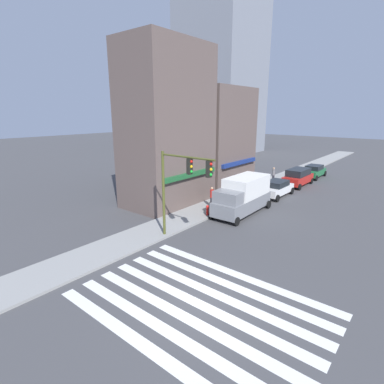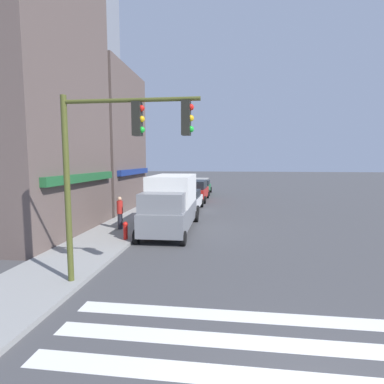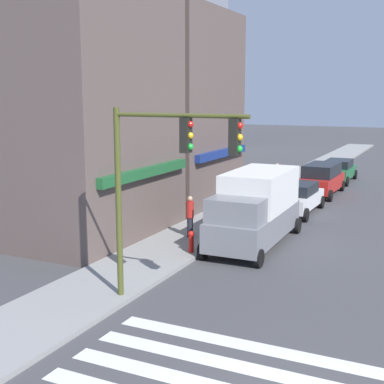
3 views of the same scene
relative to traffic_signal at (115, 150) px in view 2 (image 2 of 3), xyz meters
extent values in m
cube|color=silver|center=(-3.36, -4.87, -4.16)|extent=(0.56, 10.80, 0.01)
cube|color=silver|center=(-2.31, -4.87, -4.16)|extent=(0.56, 10.80, 0.01)
cube|color=silver|center=(-1.25, -4.87, -4.16)|extent=(0.56, 10.80, 0.01)
cube|color=brown|center=(5.80, 6.63, 2.73)|extent=(7.80, 5.00, 13.79)
cube|color=#1E592D|center=(5.80, 3.98, -1.17)|extent=(6.63, 0.30, 0.40)
cube|color=brown|center=(13.93, 6.63, 1.17)|extent=(7.59, 5.00, 10.67)
cube|color=navy|center=(13.93, 3.98, -1.17)|extent=(6.45, 0.30, 0.40)
cube|color=gray|center=(39.89, 24.00, 15.87)|extent=(14.57, 13.76, 40.08)
cylinder|color=#474C1E|center=(0.00, 1.53, -1.28)|extent=(0.18, 0.18, 5.77)
cylinder|color=#474C1E|center=(0.00, -0.49, 1.40)|extent=(0.12, 4.03, 0.12)
cube|color=black|center=(0.00, -0.69, 0.88)|extent=(0.32, 0.24, 0.95)
sphere|color=red|center=(0.00, -0.82, 1.17)|extent=(0.18, 0.18, 0.18)
sphere|color=#EAAD14|center=(0.00, -0.82, 0.87)|extent=(0.18, 0.18, 0.18)
sphere|color=green|center=(0.00, -0.82, 0.57)|extent=(0.18, 0.18, 0.18)
cube|color=black|center=(0.00, -2.10, 0.88)|extent=(0.32, 0.24, 0.95)
sphere|color=red|center=(0.00, -2.23, 1.17)|extent=(0.18, 0.18, 0.18)
sphere|color=#EAAD14|center=(0.00, -2.23, 0.87)|extent=(0.18, 0.18, 0.18)
sphere|color=green|center=(0.00, -2.23, 0.57)|extent=(0.18, 0.18, 0.18)
cube|color=slate|center=(7.40, -0.17, -3.28)|extent=(6.23, 2.30, 1.10)
cube|color=silver|center=(8.02, -0.17, -1.93)|extent=(4.37, 2.27, 1.60)
cube|color=slate|center=(5.42, -0.17, -2.28)|extent=(1.77, 2.12, 0.90)
cylinder|color=black|center=(4.71, 0.93, -3.83)|extent=(0.68, 0.22, 0.68)
cylinder|color=black|center=(4.71, -1.27, -3.83)|extent=(0.68, 0.22, 0.68)
cylinder|color=black|center=(10.09, 0.93, -3.83)|extent=(0.68, 0.22, 0.68)
cylinder|color=black|center=(10.09, -1.27, -3.83)|extent=(0.68, 0.22, 0.68)
cube|color=white|center=(14.22, -0.17, -3.48)|extent=(4.43, 1.87, 0.70)
cube|color=black|center=(14.22, -0.17, -2.85)|extent=(2.45, 1.69, 0.55)
cylinder|color=black|center=(12.43, 0.73, -3.83)|extent=(0.68, 0.22, 0.68)
cylinder|color=black|center=(12.43, -1.07, -3.83)|extent=(0.68, 0.22, 0.68)
cylinder|color=black|center=(16.01, 0.73, -3.83)|extent=(0.68, 0.22, 0.68)
cylinder|color=black|center=(16.01, -1.07, -3.83)|extent=(0.68, 0.22, 0.68)
cube|color=#B21E19|center=(20.02, -0.17, -3.40)|extent=(4.75, 2.01, 0.85)
cube|color=black|center=(20.02, -0.17, -2.60)|extent=(3.33, 1.83, 0.75)
cylinder|color=black|center=(18.07, 0.78, -3.83)|extent=(0.68, 0.22, 0.68)
cylinder|color=black|center=(18.07, -1.12, -3.83)|extent=(0.68, 0.22, 0.68)
cylinder|color=black|center=(21.96, 0.78, -3.83)|extent=(0.68, 0.22, 0.68)
cylinder|color=black|center=(21.96, -1.12, -3.83)|extent=(0.68, 0.22, 0.68)
cube|color=#1E6638|center=(25.69, -0.17, -3.48)|extent=(4.40, 1.81, 0.70)
cube|color=black|center=(25.69, -0.17, -2.85)|extent=(2.42, 1.66, 0.55)
cylinder|color=black|center=(23.89, 0.73, -3.83)|extent=(0.68, 0.22, 0.68)
cylinder|color=black|center=(23.89, -1.07, -3.83)|extent=(0.68, 0.22, 0.68)
cylinder|color=black|center=(27.48, 0.73, -3.83)|extent=(0.68, 0.22, 0.68)
cylinder|color=black|center=(27.48, -1.07, -3.83)|extent=(0.68, 0.22, 0.68)
cylinder|color=#23232D|center=(6.94, 2.55, -3.59)|extent=(0.26, 0.26, 0.85)
cylinder|color=red|center=(6.94, 2.55, -2.82)|extent=(0.32, 0.32, 0.70)
sphere|color=tan|center=(6.94, 2.55, -2.36)|extent=(0.22, 0.22, 0.22)
cylinder|color=#23232D|center=(13.59, 2.00, -3.59)|extent=(0.26, 0.26, 0.85)
cylinder|color=orange|center=(13.59, 2.00, -2.82)|extent=(0.32, 0.32, 0.70)
sphere|color=tan|center=(13.59, 2.00, -2.36)|extent=(0.22, 0.22, 0.22)
cylinder|color=#23232D|center=(19.26, 2.44, -3.59)|extent=(0.26, 0.26, 0.85)
cylinder|color=slate|center=(19.26, 2.44, -2.82)|extent=(0.32, 0.32, 0.70)
sphere|color=tan|center=(19.26, 2.44, -2.36)|extent=(0.22, 0.22, 0.22)
cylinder|color=red|center=(4.92, 1.53, -3.69)|extent=(0.20, 0.20, 0.65)
sphere|color=red|center=(4.92, 1.53, -3.30)|extent=(0.24, 0.24, 0.24)
camera|label=1|loc=(-13.47, -11.81, 3.97)|focal=28.00mm
camera|label=2|loc=(-8.43, -3.33, -0.29)|focal=28.00mm
camera|label=3|loc=(-12.96, -7.09, 1.94)|focal=50.00mm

